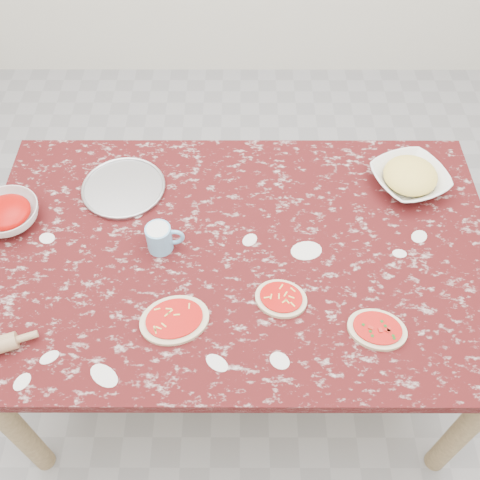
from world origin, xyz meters
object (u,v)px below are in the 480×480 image
pizza_tray (124,188)px  sauce_bowl (8,215)px  worktable (240,265)px  flour_mug (160,238)px  cheese_bowl (409,179)px

pizza_tray → sauce_bowl: (-0.35, -0.14, 0.03)m
worktable → flour_mug: 0.28m
sauce_bowl → flour_mug: 0.51m
worktable → sauce_bowl: 0.76m
pizza_tray → cheese_bowl: size_ratio=1.15×
pizza_tray → cheese_bowl: (0.96, 0.02, 0.02)m
pizza_tray → flour_mug: 0.29m
worktable → sauce_bowl: bearing=171.2°
cheese_bowl → flour_mug: flour_mug is taller
pizza_tray → flour_mug: size_ratio=2.35×
cheese_bowl → worktable: bearing=-154.1°
cheese_bowl → flour_mug: (-0.81, -0.27, 0.02)m
pizza_tray → sauce_bowl: sauce_bowl is taller
sauce_bowl → worktable: bearing=-8.8°
worktable → sauce_bowl: sauce_bowl is taller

